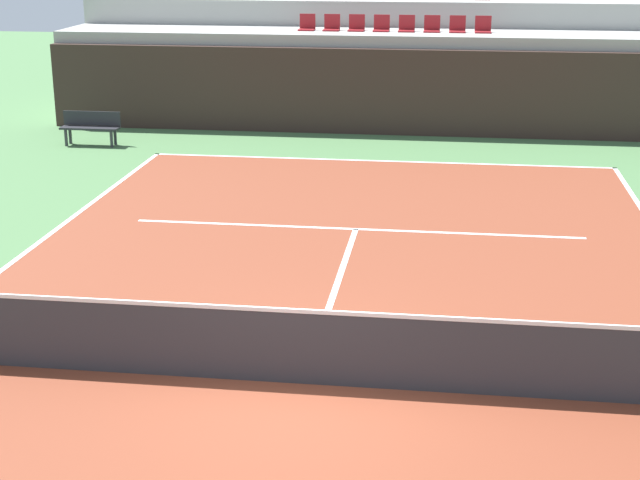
% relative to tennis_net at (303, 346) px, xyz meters
% --- Properties ---
extents(ground_plane, '(80.00, 80.00, 0.00)m').
position_rel_tennis_net_xyz_m(ground_plane, '(0.00, 0.00, -0.51)').
color(ground_plane, '#477042').
extents(court_surface, '(11.00, 24.00, 0.01)m').
position_rel_tennis_net_xyz_m(court_surface, '(0.00, 0.00, -0.50)').
color(court_surface, brown).
rests_on(court_surface, ground_plane).
extents(baseline_far, '(11.00, 0.10, 0.00)m').
position_rel_tennis_net_xyz_m(baseline_far, '(0.00, 11.95, -0.50)').
color(baseline_far, white).
rests_on(baseline_far, court_surface).
extents(service_line_far, '(8.26, 0.10, 0.00)m').
position_rel_tennis_net_xyz_m(service_line_far, '(0.00, 6.40, -0.50)').
color(service_line_far, white).
rests_on(service_line_far, court_surface).
extents(centre_service_line, '(0.10, 6.40, 0.00)m').
position_rel_tennis_net_xyz_m(centre_service_line, '(0.00, 3.20, -0.50)').
color(centre_service_line, white).
rests_on(centre_service_line, court_surface).
extents(back_wall, '(18.60, 0.30, 2.27)m').
position_rel_tennis_net_xyz_m(back_wall, '(0.00, 15.21, 0.62)').
color(back_wall, '#33231E').
rests_on(back_wall, ground_plane).
extents(stands_tier_lower, '(18.60, 2.40, 2.58)m').
position_rel_tennis_net_xyz_m(stands_tier_lower, '(0.00, 16.56, 0.78)').
color(stands_tier_lower, '#9E9E99').
rests_on(stands_tier_lower, ground_plane).
extents(stands_tier_upper, '(18.60, 2.40, 3.30)m').
position_rel_tennis_net_xyz_m(stands_tier_upper, '(0.00, 18.96, 1.14)').
color(stands_tier_upper, '#9E9E99').
rests_on(stands_tier_upper, ground_plane).
extents(seating_row_lower, '(5.28, 0.44, 0.44)m').
position_rel_tennis_net_xyz_m(seating_row_lower, '(0.00, 16.65, 2.20)').
color(seating_row_lower, maroon).
rests_on(seating_row_lower, stands_tier_lower).
extents(tennis_net, '(11.08, 0.08, 1.07)m').
position_rel_tennis_net_xyz_m(tennis_net, '(0.00, 0.00, 0.00)').
color(tennis_net, black).
rests_on(tennis_net, court_surface).
extents(player_bench, '(1.50, 0.40, 0.85)m').
position_rel_tennis_net_xyz_m(player_bench, '(-7.42, 12.80, -0.00)').
color(player_bench, '#232328').
rests_on(player_bench, ground_plane).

